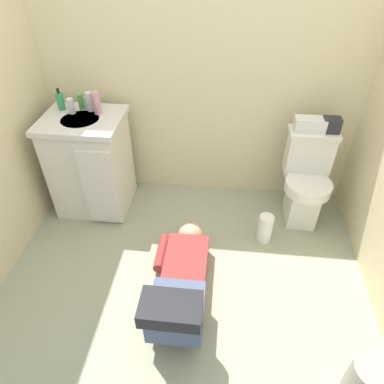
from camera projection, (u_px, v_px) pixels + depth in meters
name	position (u px, v px, depth m)	size (l,w,h in m)	color
ground_plane	(185.00, 273.00, 2.47)	(2.99, 2.98, 0.04)	#999B7F
wall_back	(201.00, 53.00, 2.50)	(2.65, 0.08, 2.40)	beige
toilet	(306.00, 180.00, 2.68)	(0.36, 0.46, 0.75)	silver
vanity_cabinet	(91.00, 163.00, 2.77)	(0.60, 0.53, 0.82)	silver
faucet	(86.00, 103.00, 2.60)	(0.02, 0.02, 0.10)	silver
person_plumber	(181.00, 284.00, 2.16)	(0.39, 1.06, 0.52)	maroon
tissue_box	(310.00, 124.00, 2.49)	(0.22, 0.11, 0.10)	silver
toiletry_bag	(331.00, 125.00, 2.47)	(0.12, 0.09, 0.11)	#26262D
soap_dispenser	(60.00, 101.00, 2.59)	(0.06, 0.06, 0.17)	#35975C
bottle_white	(71.00, 106.00, 2.55)	(0.05, 0.05, 0.11)	silver
bottle_green	(81.00, 102.00, 2.60)	(0.04, 0.04, 0.12)	#4FA044
bottle_clear	(90.00, 102.00, 2.57)	(0.05, 0.05, 0.14)	silver
bottle_pink	(97.00, 103.00, 2.53)	(0.06, 0.06, 0.17)	pink
trash_can	(367.00, 381.00, 1.75)	(0.20, 0.20, 0.26)	gray
paper_towel_roll	(265.00, 228.00, 2.62)	(0.11, 0.11, 0.24)	white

